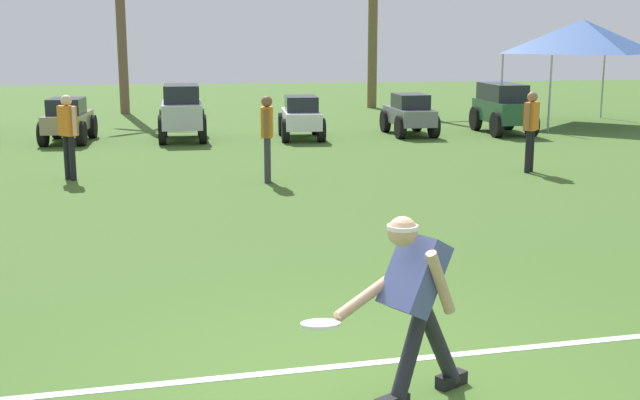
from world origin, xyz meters
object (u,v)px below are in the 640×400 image
at_px(frisbee_in_flight, 320,324).
at_px(parked_car_slot_a, 68,120).
at_px(teammate_deep, 531,124).
at_px(parked_car_slot_e, 503,107).
at_px(parked_car_slot_c, 301,117).
at_px(teammate_midfield, 68,129).
at_px(teammate_near_sideline, 267,131).
at_px(parked_car_slot_d, 409,114).
at_px(parked_car_slot_b, 182,111).
at_px(event_tent, 582,36).
at_px(frisbee_thrower, 415,298).
at_px(palm_tree_left_of_centre, 373,1).

relative_size(frisbee_in_flight, parked_car_slot_a, 0.13).
height_order(teammate_deep, parked_car_slot_e, teammate_deep).
bearing_deg(parked_car_slot_c, teammate_midfield, -133.50).
bearing_deg(frisbee_in_flight, parked_car_slot_c, 82.29).
relative_size(teammate_near_sideline, teammate_midfield, 1.00).
bearing_deg(parked_car_slot_e, teammate_near_sideline, -137.76).
bearing_deg(frisbee_in_flight, parked_car_slot_a, 103.48).
relative_size(teammate_near_sideline, teammate_deep, 1.00).
bearing_deg(parked_car_slot_c, parked_car_slot_d, 5.50).
bearing_deg(parked_car_slot_a, parked_car_slot_b, -0.48).
height_order(parked_car_slot_d, event_tent, event_tent).
bearing_deg(parked_car_slot_d, event_tent, 17.10).
bearing_deg(frisbee_thrower, teammate_midfield, 110.40).
distance_m(frisbee_in_flight, parked_car_slot_a, 16.08).
xyz_separation_m(parked_car_slot_b, parked_car_slot_d, (5.99, 0.07, -0.18)).
distance_m(frisbee_thrower, palm_tree_left_of_centre, 24.60).
relative_size(frisbee_thrower, parked_car_slot_a, 0.62).
relative_size(frisbee_in_flight, teammate_midfield, 0.18).
xyz_separation_m(teammate_near_sideline, parked_car_slot_b, (-1.52, 6.38, -0.20)).
height_order(parked_car_slot_c, event_tent, event_tent).
xyz_separation_m(parked_car_slot_a, parked_car_slot_e, (11.41, 0.02, 0.16)).
xyz_separation_m(teammate_near_sideline, parked_car_slot_e, (7.08, 6.43, -0.22)).
relative_size(teammate_deep, palm_tree_left_of_centre, 0.24).
height_order(frisbee_in_flight, event_tent, event_tent).
bearing_deg(parked_car_slot_d, teammate_midfield, -145.00).
relative_size(parked_car_slot_e, event_tent, 0.67).
relative_size(parked_car_slot_c, parked_car_slot_d, 1.02).
bearing_deg(frisbee_in_flight, parked_car_slot_d, 72.16).
relative_size(teammate_deep, event_tent, 0.43).
relative_size(frisbee_thrower, frisbee_in_flight, 4.89).
relative_size(teammate_midfield, parked_car_slot_b, 0.66).
relative_size(frisbee_in_flight, parked_car_slot_c, 0.13).
height_order(teammate_midfield, palm_tree_left_of_centre, palm_tree_left_of_centre).
bearing_deg(teammate_deep, parked_car_slot_e, 72.47).
bearing_deg(frisbee_thrower, teammate_near_sideline, 90.76).
height_order(teammate_midfield, parked_car_slot_c, teammate_midfield).
distance_m(parked_car_slot_c, parked_car_slot_d, 2.98).
xyz_separation_m(frisbee_in_flight, palm_tree_left_of_centre, (5.97, 24.00, 3.14)).
bearing_deg(parked_car_slot_b, parked_car_slot_d, 0.67).
relative_size(parked_car_slot_c, palm_tree_left_of_centre, 0.34).
xyz_separation_m(teammate_deep, parked_car_slot_a, (-9.46, 6.16, -0.38)).
xyz_separation_m(parked_car_slot_b, parked_car_slot_c, (3.02, -0.22, -0.18)).
height_order(teammate_midfield, parked_car_slot_e, teammate_midfield).
height_order(teammate_deep, parked_car_slot_d, teammate_deep).
bearing_deg(frisbee_thrower, parked_car_slot_c, 84.82).
relative_size(teammate_deep, parked_car_slot_a, 0.69).
bearing_deg(frisbee_in_flight, teammate_midfield, 106.47).
relative_size(parked_car_slot_a, parked_car_slot_e, 0.93).
distance_m(frisbee_thrower, event_tent, 20.06).
bearing_deg(teammate_midfield, parked_car_slot_b, 69.86).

